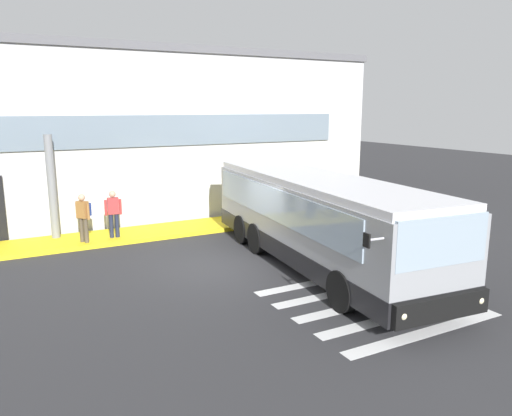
# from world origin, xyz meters

# --- Properties ---
(ground_plane) EXTENTS (80.00, 90.00, 0.02)m
(ground_plane) POSITION_xyz_m (0.00, 0.00, -0.01)
(ground_plane) COLOR #2B2B2D
(ground_plane) RESTS_ON ground
(bay_paint_stripes) EXTENTS (4.40, 3.96, 0.01)m
(bay_paint_stripes) POSITION_xyz_m (2.00, -4.20, 0.00)
(bay_paint_stripes) COLOR silver
(bay_paint_stripes) RESTS_ON ground
(terminal_building) EXTENTS (21.89, 13.80, 7.09)m
(terminal_building) POSITION_xyz_m (-0.68, 11.60, 3.54)
(terminal_building) COLOR #B7B7BC
(terminal_building) RESTS_ON ground
(boarding_curb) EXTENTS (24.09, 2.00, 0.15)m
(boarding_curb) POSITION_xyz_m (0.00, 4.80, 0.07)
(boarding_curb) COLOR yellow
(boarding_curb) RESTS_ON ground
(entry_support_column) EXTENTS (0.28, 0.28, 3.64)m
(entry_support_column) POSITION_xyz_m (-4.13, 5.40, 1.97)
(entry_support_column) COLOR slate
(entry_support_column) RESTS_ON boarding_curb
(bus_main_foreground) EXTENTS (3.88, 10.46, 2.70)m
(bus_main_foreground) POSITION_xyz_m (2.53, -1.16, 1.33)
(bus_main_foreground) COLOR gray
(bus_main_foreground) RESTS_ON ground
(passenger_near_column) EXTENTS (0.50, 0.52, 1.68)m
(passenger_near_column) POSITION_xyz_m (-3.31, 4.31, 1.11)
(passenger_near_column) COLOR #4C4233
(passenger_near_column) RESTS_ON boarding_curb
(passenger_by_doorway) EXTENTS (0.59, 0.26, 1.68)m
(passenger_by_doorway) POSITION_xyz_m (-2.28, 4.46, 1.08)
(passenger_by_doorway) COLOR #1E2338
(passenger_by_doorway) RESTS_ON boarding_curb
(safety_bollard_yellow) EXTENTS (0.18, 0.18, 0.90)m
(safety_bollard_yellow) POSITION_xyz_m (3.83, 3.60, 0.45)
(safety_bollard_yellow) COLOR yellow
(safety_bollard_yellow) RESTS_ON ground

